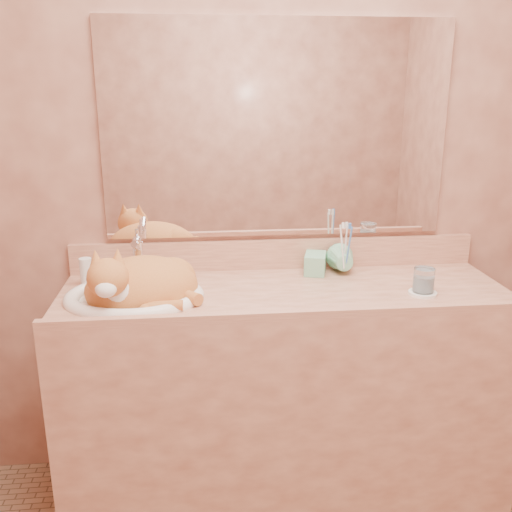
{
  "coord_description": "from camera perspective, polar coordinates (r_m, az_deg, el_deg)",
  "views": [
    {
      "loc": [
        -0.3,
        -1.17,
        1.55
      ],
      "look_at": [
        -0.11,
        0.7,
        0.99
      ],
      "focal_mm": 40.0,
      "sensor_mm": 36.0,
      "label": 1
    }
  ],
  "objects": [
    {
      "name": "water_glass",
      "position": [
        2.07,
        16.43,
        -2.32
      ],
      "size": [
        0.07,
        0.07,
        0.09
      ],
      "primitive_type": "cylinder",
      "color": "silver",
      "rests_on": "saucer"
    },
    {
      "name": "wall_back",
      "position": [
        2.21,
        2.03,
        8.79
      ],
      "size": [
        2.4,
        0.02,
        2.5
      ],
      "primitive_type": "cube",
      "color": "brown",
      "rests_on": "ground"
    },
    {
      "name": "toothbrush_cup",
      "position": [
        2.19,
        8.88,
        -0.85
      ],
      "size": [
        0.11,
        0.11,
        0.1
      ],
      "primitive_type": "imported",
      "rotation": [
        0.0,
        0.0,
        -0.01
      ],
      "color": "#7AC39A",
      "rests_on": "vanity_counter"
    },
    {
      "name": "saucer",
      "position": [
        2.09,
        16.32,
        -3.57
      ],
      "size": [
        0.1,
        0.1,
        0.01
      ],
      "primitive_type": "cylinder",
      "color": "white",
      "rests_on": "vanity_counter"
    },
    {
      "name": "sink_basin",
      "position": [
        1.99,
        -12.16,
        -2.18
      ],
      "size": [
        0.5,
        0.43,
        0.15
      ],
      "primitive_type": null,
      "rotation": [
        0.0,
        0.0,
        -0.1
      ],
      "color": "white",
      "rests_on": "vanity_counter"
    },
    {
      "name": "faucet",
      "position": [
        2.15,
        -11.7,
        -0.15
      ],
      "size": [
        0.06,
        0.13,
        0.18
      ],
      "primitive_type": null,
      "rotation": [
        0.0,
        0.0,
        0.08
      ],
      "color": "silver",
      "rests_on": "vanity_counter"
    },
    {
      "name": "lotion_bottle",
      "position": [
        2.16,
        -16.63,
        -1.58
      ],
      "size": [
        0.04,
        0.04,
        0.11
      ],
      "primitive_type": "cylinder",
      "color": "white",
      "rests_on": "vanity_counter"
    },
    {
      "name": "toothbrushes",
      "position": [
        2.17,
        8.98,
        1.12
      ],
      "size": [
        0.04,
        0.04,
        0.22
      ],
      "primitive_type": null,
      "color": "white",
      "rests_on": "toothbrush_cup"
    },
    {
      "name": "vanity_counter",
      "position": [
        2.22,
        2.79,
        -13.84
      ],
      "size": [
        1.6,
        0.55,
        0.85
      ],
      "primitive_type": null,
      "color": "#955843",
      "rests_on": "floor"
    },
    {
      "name": "cat",
      "position": [
        1.98,
        -11.7,
        -2.6
      ],
      "size": [
        0.44,
        0.38,
        0.21
      ],
      "primitive_type": null,
      "rotation": [
        0.0,
        0.0,
        0.16
      ],
      "color": "#B05E28",
      "rests_on": "sink_basin"
    },
    {
      "name": "soap_dispenser",
      "position": [
        2.16,
        5.88,
        0.02
      ],
      "size": [
        0.1,
        0.1,
        0.18
      ],
      "primitive_type": "imported",
      "rotation": [
        0.0,
        0.0,
        -0.27
      ],
      "color": "#7AC39A",
      "rests_on": "vanity_counter"
    },
    {
      "name": "mirror",
      "position": [
        2.18,
        2.11,
        12.39
      ],
      "size": [
        1.3,
        0.02,
        0.8
      ],
      "primitive_type": "cube",
      "color": "white",
      "rests_on": "wall_back"
    }
  ]
}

